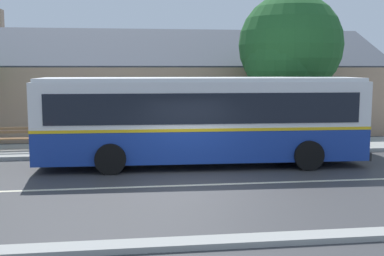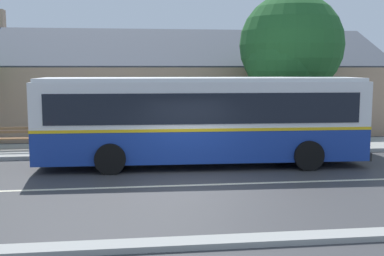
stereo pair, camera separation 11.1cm
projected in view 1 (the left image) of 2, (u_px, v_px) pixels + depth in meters
ground_plane at (193, 185)px, 13.95m from camera, size 300.00×300.00×0.00m
sidewalk_far at (173, 148)px, 19.84m from camera, size 60.00×3.00×0.15m
curb_near at (226, 242)px, 9.27m from camera, size 60.00×0.50×0.12m
lane_divider_stripe at (193, 185)px, 13.95m from camera, size 60.00×0.16×0.01m
community_building at (128, 96)px, 26.72m from camera, size 26.36×9.51×6.53m
transit_bus at (202, 118)px, 16.69m from camera, size 11.29×3.04×3.05m
bench_by_building at (12, 140)px, 18.91m from camera, size 1.86×0.51×0.94m
street_tree_primary at (289, 50)px, 20.98m from camera, size 4.55×4.55×6.65m
bus_stop_sign at (331, 111)px, 19.50m from camera, size 0.36×0.07×2.40m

